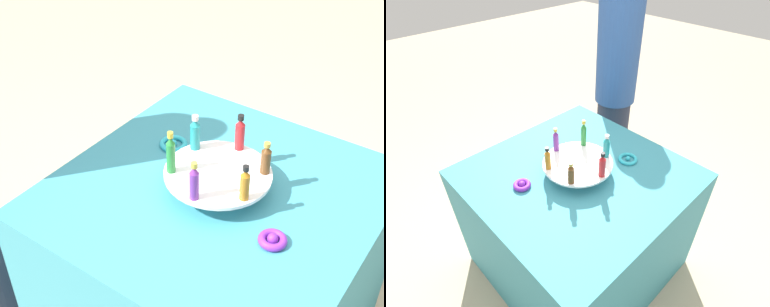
# 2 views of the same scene
# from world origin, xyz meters

# --- Properties ---
(ground_plane) EXTENTS (12.00, 12.00, 0.00)m
(ground_plane) POSITION_xyz_m (0.00, 0.00, 0.00)
(ground_plane) COLOR tan
(party_table) EXTENTS (1.03, 1.03, 0.79)m
(party_table) POSITION_xyz_m (0.00, 0.00, 0.39)
(party_table) COLOR teal
(party_table) RESTS_ON ground_plane
(display_stand) EXTENTS (0.35, 0.35, 0.07)m
(display_stand) POSITION_xyz_m (0.00, 0.00, 0.84)
(display_stand) COLOR white
(display_stand) RESTS_ON party_table
(bottle_purple) EXTENTS (0.03, 0.03, 0.13)m
(bottle_purple) POSITION_xyz_m (-0.15, -0.01, 0.92)
(bottle_purple) COLOR #702D93
(bottle_purple) RESTS_ON display_stand
(bottle_amber) EXTENTS (0.03, 0.03, 0.12)m
(bottle_amber) POSITION_xyz_m (-0.07, -0.14, 0.92)
(bottle_amber) COLOR #AD6B19
(bottle_amber) RESTS_ON display_stand
(bottle_brown) EXTENTS (0.03, 0.03, 0.12)m
(bottle_brown) POSITION_xyz_m (0.09, -0.13, 0.91)
(bottle_brown) COLOR brown
(bottle_brown) RESTS_ON display_stand
(bottle_red) EXTENTS (0.03, 0.03, 0.13)m
(bottle_red) POSITION_xyz_m (0.15, 0.01, 0.92)
(bottle_red) COLOR #B21E23
(bottle_red) RESTS_ON display_stand
(bottle_teal) EXTENTS (0.03, 0.03, 0.13)m
(bottle_teal) POSITION_xyz_m (0.07, 0.14, 0.92)
(bottle_teal) COLOR teal
(bottle_teal) RESTS_ON display_stand
(bottle_green) EXTENTS (0.03, 0.03, 0.15)m
(bottle_green) POSITION_xyz_m (-0.09, 0.13, 0.93)
(bottle_green) COLOR #288438
(bottle_green) RESTS_ON display_stand
(ribbon_bow_teal) EXTENTS (0.10, 0.10, 0.03)m
(ribbon_bow_teal) POSITION_xyz_m (0.11, 0.27, 0.80)
(ribbon_bow_teal) COLOR #2DB7CC
(ribbon_bow_teal) RESTS_ON party_table
(ribbon_bow_purple) EXTENTS (0.09, 0.09, 0.03)m
(ribbon_bow_purple) POSITION_xyz_m (-0.11, -0.27, 0.80)
(ribbon_bow_purple) COLOR purple
(ribbon_bow_purple) RESTS_ON party_table
(person_figure) EXTENTS (0.30, 0.30, 1.77)m
(person_figure) POSITION_xyz_m (-0.46, 0.83, 0.89)
(person_figure) COLOR #282D42
(person_figure) RESTS_ON ground_plane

